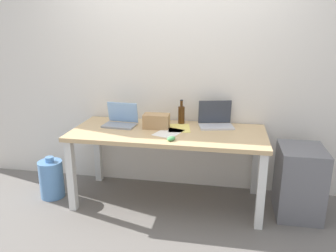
% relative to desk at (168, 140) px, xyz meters
% --- Properties ---
extents(ground_plane, '(8.00, 8.00, 0.00)m').
position_rel_desk_xyz_m(ground_plane, '(0.00, 0.00, -0.66)').
color(ground_plane, slate).
extents(back_wall, '(5.20, 0.08, 2.60)m').
position_rel_desk_xyz_m(back_wall, '(0.00, 0.45, 0.64)').
color(back_wall, silver).
rests_on(back_wall, ground).
extents(desk, '(1.87, 0.79, 0.75)m').
position_rel_desk_xyz_m(desk, '(0.00, 0.00, 0.00)').
color(desk, tan).
rests_on(desk, ground).
extents(laptop_left, '(0.34, 0.25, 0.23)m').
position_rel_desk_xyz_m(laptop_left, '(-0.51, 0.10, 0.14)').
color(laptop_left, gray).
rests_on(laptop_left, desk).
extents(laptop_right, '(0.37, 0.29, 0.25)m').
position_rel_desk_xyz_m(laptop_right, '(0.44, 0.24, 0.15)').
color(laptop_right, silver).
rests_on(laptop_right, desk).
extents(beer_bottle, '(0.07, 0.07, 0.25)m').
position_rel_desk_xyz_m(beer_bottle, '(0.09, 0.28, 0.19)').
color(beer_bottle, '#47280F').
rests_on(beer_bottle, desk).
extents(computer_mouse, '(0.10, 0.12, 0.03)m').
position_rel_desk_xyz_m(computer_mouse, '(0.08, -0.27, 0.11)').
color(computer_mouse, '#4C9E56').
rests_on(computer_mouse, desk).
extents(cardboard_box, '(0.26, 0.16, 0.14)m').
position_rel_desk_xyz_m(cardboard_box, '(-0.13, 0.08, 0.16)').
color(cardboard_box, tan).
rests_on(cardboard_box, desk).
extents(paper_sheet_near_back, '(0.26, 0.33, 0.00)m').
position_rel_desk_xyz_m(paper_sheet_near_back, '(0.09, 0.11, 0.09)').
color(paper_sheet_near_back, '#F4E06B').
rests_on(paper_sheet_near_back, desk).
extents(paper_sheet_center, '(0.29, 0.35, 0.00)m').
position_rel_desk_xyz_m(paper_sheet_center, '(0.02, -0.05, 0.09)').
color(paper_sheet_center, white).
rests_on(paper_sheet_center, desk).
extents(water_cooler_jug, '(0.25, 0.25, 0.44)m').
position_rel_desk_xyz_m(water_cooler_jug, '(-1.21, -0.13, -0.46)').
color(water_cooler_jug, '#598CC6').
rests_on(water_cooler_jug, ground).
extents(filing_cabinet, '(0.40, 0.48, 0.66)m').
position_rel_desk_xyz_m(filing_cabinet, '(1.25, -0.02, -0.33)').
color(filing_cabinet, slate).
rests_on(filing_cabinet, ground).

